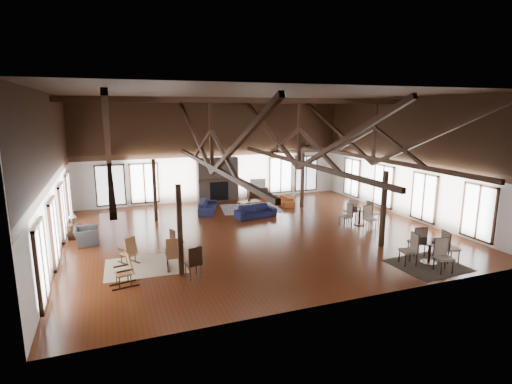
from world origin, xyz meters
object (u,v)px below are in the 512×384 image
object	(u,v)px
coffee_table	(249,202)
armchair	(86,236)
sofa_orange	(283,201)
cafe_table_near	(430,248)
cafe_table_far	(360,214)
sofa_navy_left	(208,206)
sofa_navy_front	(256,211)
tv_console	(258,192)

from	to	relation	value
coffee_table	armchair	size ratio (longest dim) A/B	1.24
sofa_orange	cafe_table_near	xyz separation A→B (m)	(1.23, -9.92, 0.33)
armchair	cafe_table_far	distance (m)	12.15
cafe_table_far	cafe_table_near	bearing A→B (deg)	-96.08
sofa_navy_left	cafe_table_near	xyz separation A→B (m)	(5.66, -9.87, 0.26)
sofa_navy_left	cafe_table_far	size ratio (longest dim) A/B	1.02
coffee_table	armchair	distance (m)	8.68
sofa_navy_front	cafe_table_near	size ratio (longest dim) A/B	0.93
armchair	cafe_table_far	xyz separation A→B (m)	(12.06, -1.53, 0.19)
sofa_orange	cafe_table_far	bearing A→B (deg)	16.77
sofa_navy_front	cafe_table_far	xyz separation A→B (m)	(4.16, -2.99, 0.23)
sofa_navy_front	cafe_table_near	bearing A→B (deg)	-73.57
sofa_navy_front	sofa_orange	xyz separation A→B (m)	(2.41, 1.95, -0.06)
coffee_table	tv_console	size ratio (longest dim) A/B	1.05
cafe_table_near	sofa_navy_front	bearing A→B (deg)	114.50
coffee_table	armchair	xyz separation A→B (m)	(-8.12, -3.07, -0.06)
armchair	cafe_table_far	bearing A→B (deg)	-99.25
sofa_navy_front	sofa_navy_left	distance (m)	2.77
cafe_table_near	cafe_table_far	world-z (taller)	cafe_table_near
sofa_orange	coffee_table	size ratio (longest dim) A/B	1.27
cafe_table_near	cafe_table_far	size ratio (longest dim) A/B	1.09
coffee_table	sofa_navy_front	bearing A→B (deg)	-110.85
sofa_navy_front	tv_console	world-z (taller)	tv_console
armchair	sofa_navy_left	bearing A→B (deg)	-62.28
cafe_table_far	tv_console	distance (m)	7.73
sofa_navy_left	cafe_table_far	distance (m)	7.88
sofa_orange	cafe_table_near	size ratio (longest dim) A/B	0.74
sofa_navy_front	armchair	bearing A→B (deg)	-177.60
cafe_table_near	coffee_table	bearing A→B (deg)	109.54
coffee_table	cafe_table_far	xyz separation A→B (m)	(3.93, -4.60, 0.13)
sofa_navy_left	armchair	size ratio (longest dim) A/B	1.99
armchair	tv_console	world-z (taller)	armchair
sofa_navy_left	coffee_table	bearing A→B (deg)	-77.40
coffee_table	armchair	world-z (taller)	armchair
sofa_navy_front	coffee_table	world-z (taller)	sofa_navy_front
tv_console	cafe_table_near	bearing A→B (deg)	-81.31
sofa_orange	cafe_table_far	distance (m)	5.24
sofa_orange	armchair	distance (m)	10.85
sofa_orange	tv_console	bearing A→B (deg)	-167.57
coffee_table	cafe_table_far	bearing A→B (deg)	-62.11
coffee_table	cafe_table_near	bearing A→B (deg)	-83.12
sofa_navy_front	cafe_table_far	distance (m)	5.13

